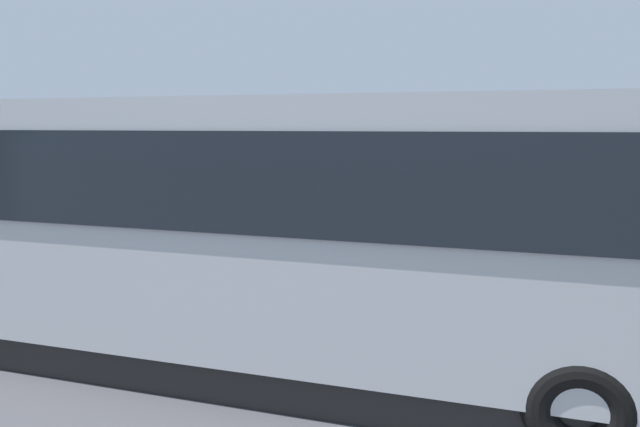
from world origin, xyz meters
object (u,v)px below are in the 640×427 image
at_px(spectator_far_right, 198,231).
at_px(traffic_cone, 379,229).
at_px(spectator_left, 404,234).
at_px(parked_motorcycle_dark, 451,284).
at_px(spectator_right, 253,235).
at_px(spectator_far_left, 462,241).
at_px(spectator_centre, 321,239).
at_px(parked_motorcycle_silver, 134,268).
at_px(tour_bus, 251,234).
at_px(stunt_motorcycle, 289,214).

height_order(spectator_far_right, traffic_cone, spectator_far_right).
xyz_separation_m(spectator_left, parked_motorcycle_dark, (-0.81, 0.83, -0.61)).
bearing_deg(spectator_right, parked_motorcycle_dark, 171.86).
xyz_separation_m(spectator_far_left, spectator_left, (0.98, -0.05, 0.07)).
relative_size(spectator_centre, parked_motorcycle_silver, 0.83).
xyz_separation_m(spectator_right, parked_motorcycle_silver, (2.00, 0.66, -0.55)).
relative_size(tour_bus, spectator_left, 5.78).
relative_size(tour_bus, parked_motorcycle_dark, 5.15).
relative_size(spectator_left, spectator_far_right, 1.08).
bearing_deg(spectator_left, traffic_cone, -78.71).
bearing_deg(spectator_centre, tour_bus, 84.48).
height_order(spectator_centre, parked_motorcycle_silver, spectator_centre).
xyz_separation_m(parked_motorcycle_silver, traffic_cone, (-3.74, -5.52, -0.18)).
height_order(tour_bus, parked_motorcycle_dark, tour_bus).
bearing_deg(spectator_far_left, tour_bus, 49.98).
relative_size(tour_bus, spectator_centre, 6.13).
relative_size(spectator_far_left, traffic_cone, 2.72).
xyz_separation_m(spectator_right, parked_motorcycle_dark, (-3.45, 0.49, -0.55)).
height_order(tour_bus, spectator_left, tour_bus).
xyz_separation_m(spectator_far_right, traffic_cone, (-2.95, -4.53, -0.68)).
height_order(spectator_right, spectator_far_right, spectator_right).
distance_m(spectator_left, spectator_right, 2.67).
bearing_deg(stunt_motorcycle, spectator_far_left, 133.27).
bearing_deg(traffic_cone, spectator_centre, 84.28).
bearing_deg(stunt_motorcycle, parked_motorcycle_silver, 76.75).
bearing_deg(stunt_motorcycle, traffic_cone, 179.67).
distance_m(spectator_centre, spectator_far_right, 2.48).
bearing_deg(tour_bus, spectator_centre, -95.52).
bearing_deg(spectator_right, stunt_motorcycle, -81.90).
relative_size(parked_motorcycle_dark, stunt_motorcycle, 0.99).
height_order(spectator_far_left, traffic_cone, spectator_far_left).
height_order(tour_bus, spectator_far_right, tour_bus).
distance_m(spectator_left, spectator_far_right, 3.85).
bearing_deg(spectator_right, tour_bus, 108.81).
distance_m(tour_bus, spectator_left, 3.66).
bearing_deg(tour_bus, spectator_left, -117.48).
bearing_deg(spectator_far_right, spectator_left, -179.94).
relative_size(tour_bus, spectator_right, 6.01).
bearing_deg(spectator_centre, spectator_right, -1.87).
bearing_deg(spectator_right, parked_motorcycle_silver, 18.16).
height_order(parked_motorcycle_silver, traffic_cone, parked_motorcycle_silver).
bearing_deg(spectator_left, parked_motorcycle_dark, 134.05).
distance_m(tour_bus, spectator_centre, 2.91).
distance_m(tour_bus, traffic_cone, 7.88).
height_order(spectator_far_left, spectator_far_right, spectator_far_left).
height_order(spectator_centre, traffic_cone, spectator_centre).
xyz_separation_m(spectator_far_left, spectator_far_right, (4.83, -0.05, -0.03)).
height_order(parked_motorcycle_silver, stunt_motorcycle, stunt_motorcycle).
distance_m(spectator_centre, stunt_motorcycle, 5.30).
bearing_deg(traffic_cone, spectator_far_right, 56.96).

